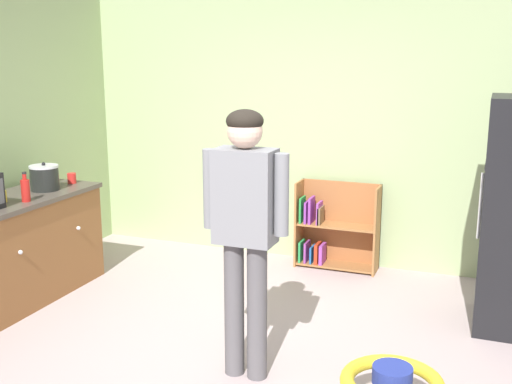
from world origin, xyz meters
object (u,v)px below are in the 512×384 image
object	(u,v)px
bookshelf	(333,230)
yellow_cup	(2,196)
standing_person	(245,219)
ketchup_bottle	(25,190)
crock_pot	(44,178)
teal_cup	(54,177)
red_cup	(72,178)

from	to	relation	value
bookshelf	yellow_cup	xyz separation A→B (m)	(-2.28, -1.95, 0.57)
standing_person	ketchup_bottle	distance (m)	2.16
ketchup_bottle	yellow_cup	size ratio (longest dim) A/B	2.59
yellow_cup	bookshelf	bearing A→B (deg)	40.57
standing_person	yellow_cup	world-z (taller)	standing_person
standing_person	crock_pot	distance (m)	2.41
crock_pot	teal_cup	size ratio (longest dim) A/B	2.64
ketchup_bottle	teal_cup	size ratio (longest dim) A/B	2.59
bookshelf	standing_person	size ratio (longest dim) A/B	0.48
standing_person	yellow_cup	bearing A→B (deg)	171.22
teal_cup	ketchup_bottle	bearing A→B (deg)	-66.97
ketchup_bottle	red_cup	world-z (taller)	ketchup_bottle
bookshelf	ketchup_bottle	size ratio (longest dim) A/B	3.46
red_cup	teal_cup	size ratio (longest dim) A/B	1.00
crock_pot	ketchup_bottle	size ratio (longest dim) A/B	1.02
red_cup	yellow_cup	bearing A→B (deg)	-94.60
standing_person	ketchup_bottle	size ratio (longest dim) A/B	7.14
bookshelf	teal_cup	xyz separation A→B (m)	(-2.42, -1.13, 0.57)
crock_pot	teal_cup	distance (m)	0.37
ketchup_bottle	crock_pot	bearing A→B (deg)	109.48
bookshelf	standing_person	bearing A→B (deg)	-89.86
standing_person	crock_pot	bearing A→B (deg)	159.47
standing_person	ketchup_bottle	world-z (taller)	standing_person
crock_pot	red_cup	bearing A→B (deg)	83.51
bookshelf	yellow_cup	distance (m)	3.05
crock_pot	ketchup_bottle	bearing A→B (deg)	-70.52
red_cup	bookshelf	bearing A→B (deg)	27.11
standing_person	teal_cup	xyz separation A→B (m)	(-2.42, 1.17, -0.13)
yellow_cup	crock_pot	bearing A→B (deg)	86.65
yellow_cup	standing_person	bearing A→B (deg)	-8.78
crock_pot	ketchup_bottle	world-z (taller)	crock_pot
crock_pot	red_cup	world-z (taller)	crock_pot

